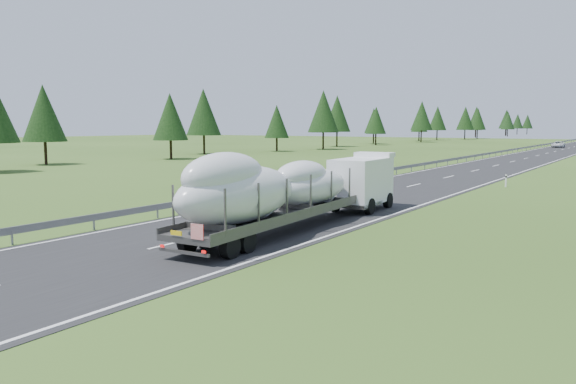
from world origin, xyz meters
The scene contains 6 objects.
ground centered at (0.00, 0.00, 0.00)m, with size 400.00×400.00×0.00m, color #324F1A.
road_surface centered at (0.00, 100.00, 0.01)m, with size 10.00×400.00×0.02m, color black.
guardrail centered at (-5.30, 99.94, 0.60)m, with size 0.10×400.00×0.76m.
tree_line_left centered at (-44.09, 143.21, 7.10)m, with size 15.58×341.77×12.18m.
boat_truck centered at (2.36, 5.33, 1.99)m, with size 3.30×17.70×3.87m.
distant_van centered at (-2.37, 118.87, 0.69)m, with size 2.31×5.00×1.39m, color silver.
Camera 1 is at (16.70, -16.53, 4.90)m, focal length 35.00 mm.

